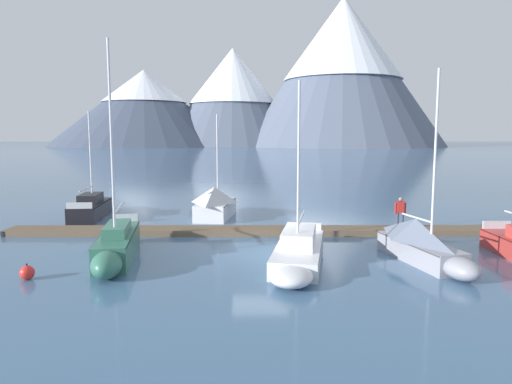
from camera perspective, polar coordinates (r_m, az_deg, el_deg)
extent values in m
plane|color=#426689|center=(21.33, 0.46, -7.31)|extent=(700.00, 700.00, 0.00)
cone|color=#424C60|center=(234.49, -13.42, 9.89)|extent=(89.72, 89.72, 35.89)
cone|color=white|center=(235.27, -13.49, 12.40)|extent=(40.40, 40.40, 15.39)
cone|color=slate|center=(231.22, -2.83, 11.43)|extent=(70.59, 70.59, 46.47)
cone|color=white|center=(232.22, -2.84, 13.89)|extent=(42.35, 42.35, 26.55)
cone|color=slate|center=(225.95, 10.46, 14.09)|extent=(93.36, 93.36, 67.33)
cone|color=white|center=(228.32, 10.55, 17.83)|extent=(54.44, 54.44, 37.39)
cube|color=brown|center=(25.19, 0.13, -4.73)|extent=(26.64, 2.27, 0.30)
cylinder|color=#38383D|center=(24.55, 0.14, -5.12)|extent=(25.54, 0.88, 0.24)
cylinder|color=#38383D|center=(25.85, 0.12, -4.50)|extent=(25.54, 0.88, 0.24)
cube|color=black|center=(28.38, -27.72, -4.21)|extent=(0.20, 1.69, 0.27)
cube|color=black|center=(28.52, 27.83, -4.17)|extent=(0.20, 1.69, 0.27)
cube|color=black|center=(31.46, -19.49, -2.13)|extent=(1.94, 5.15, 1.00)
ellipsoid|color=black|center=(34.24, -18.32, -1.37)|extent=(1.51, 2.22, 0.95)
cube|color=black|center=(31.39, -19.52, -1.30)|extent=(1.98, 5.05, 0.06)
cylinder|color=silver|center=(31.65, -19.50, 4.09)|extent=(0.10, 0.10, 5.77)
cylinder|color=silver|center=(30.41, -20.01, 0.37)|extent=(0.27, 2.87, 0.08)
cube|color=black|center=(31.47, -19.49, -0.70)|extent=(1.28, 2.34, 0.55)
cube|color=silver|center=(29.02, -20.71, -1.56)|extent=(1.46, 0.19, 0.36)
cube|color=#336B56|center=(21.26, -16.43, -6.19)|extent=(2.02, 5.86, 1.05)
ellipsoid|color=#336B56|center=(18.21, -17.73, -8.45)|extent=(1.33, 1.88, 0.99)
cube|color=#163027|center=(21.16, -16.48, -4.92)|extent=(2.05, 5.75, 0.06)
cylinder|color=silver|center=(19.92, -17.19, 6.07)|extent=(0.10, 0.10, 8.02)
cylinder|color=silver|center=(21.77, -16.29, -1.82)|extent=(0.49, 3.24, 0.08)
cube|color=#3A7560|center=(20.97, -16.55, -4.31)|extent=(1.23, 2.68, 0.43)
cube|color=silver|center=(23.84, -15.62, -3.03)|extent=(1.18, 0.25, 0.36)
cube|color=white|center=(30.06, -4.94, -2.13)|extent=(2.55, 4.67, 1.03)
ellipsoid|color=white|center=(32.44, -4.04, -1.46)|extent=(1.80, 1.59, 0.98)
cube|color=slate|center=(29.99, -4.95, -1.24)|extent=(2.58, 4.59, 0.06)
cylinder|color=silver|center=(30.42, -4.72, 4.21)|extent=(0.10, 0.10, 5.55)
cylinder|color=silver|center=(29.31, -5.21, 0.10)|extent=(0.48, 2.61, 0.08)
pyramid|color=silver|center=(29.60, -5.09, -0.31)|extent=(2.66, 3.83, 0.98)
cube|color=silver|center=(19.92, 5.26, -7.32)|extent=(3.01, 6.43, 0.71)
ellipsoid|color=silver|center=(16.63, 4.30, -10.22)|extent=(1.90, 2.18, 0.67)
cube|color=slate|center=(19.85, 5.27, -6.45)|extent=(3.02, 6.31, 0.06)
cylinder|color=silver|center=(18.57, 5.19, 3.15)|extent=(0.10, 0.10, 6.66)
cylinder|color=silver|center=(20.76, 5.54, -3.11)|extent=(0.84, 3.76, 0.08)
cube|color=white|center=(19.62, 5.24, -5.49)|extent=(1.80, 2.98, 0.66)
cube|color=silver|center=(22.74, 5.88, -4.16)|extent=(1.63, 0.42, 0.36)
cube|color=#93939E|center=(20.85, 19.25, -6.83)|extent=(2.28, 4.88, 0.86)
ellipsoid|color=#93939E|center=(18.77, 23.69, -8.56)|extent=(1.46, 1.89, 0.81)
cube|color=#424247|center=(20.76, 19.29, -5.79)|extent=(2.30, 4.79, 0.06)
cylinder|color=silver|center=(19.66, 20.95, 3.79)|extent=(0.10, 0.10, 6.94)
cylinder|color=silver|center=(20.83, 18.94, -2.98)|extent=(0.54, 2.15, 0.08)
pyramid|color=slate|center=(20.95, 18.82, -4.29)|extent=(2.33, 4.01, 0.90)
cube|color=silver|center=(24.91, 27.23, -3.57)|extent=(1.32, 0.12, 0.36)
cylinder|color=#384256|center=(26.10, 17.38, -3.35)|extent=(0.14, 0.14, 0.86)
cylinder|color=#384256|center=(26.04, 16.83, -3.35)|extent=(0.14, 0.14, 0.86)
cube|color=#B22823|center=(25.95, 17.16, -1.76)|extent=(0.40, 0.25, 0.60)
sphere|color=#A37556|center=(25.89, 17.20, -0.84)|extent=(0.22, 0.22, 0.22)
cylinder|color=#B22823|center=(26.02, 17.69, -1.92)|extent=(0.09, 0.09, 0.62)
cylinder|color=#B22823|center=(25.91, 16.62, -1.92)|extent=(0.09, 0.09, 0.62)
sphere|color=red|center=(19.25, -26.08, -8.80)|extent=(0.53, 0.53, 0.53)
cylinder|color=#262628|center=(19.18, -26.13, -7.93)|extent=(0.06, 0.06, 0.08)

